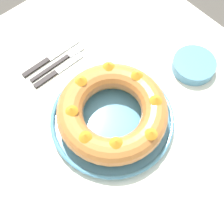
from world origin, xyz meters
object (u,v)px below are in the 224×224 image
object	(u,v)px
fork	(61,61)
napkin	(187,188)
cake_knife	(56,72)
side_bowl	(194,65)
serving_dish	(112,120)
bundt_cake	(112,112)
serving_knife	(48,60)

from	to	relation	value
fork	napkin	xyz separation A→B (m)	(0.55, -0.00, -0.00)
cake_knife	napkin	size ratio (longest dim) A/B	1.23
side_bowl	fork	bearing A→B (deg)	-135.42
serving_dish	bundt_cake	distance (m)	0.05
fork	cake_knife	size ratio (longest dim) A/B	1.11
bundt_cake	cake_knife	size ratio (longest dim) A/B	1.67
bundt_cake	cake_knife	bearing A→B (deg)	-175.12
serving_dish	fork	size ratio (longest dim) A/B	1.73
serving_knife	napkin	size ratio (longest dim) A/B	1.45
bundt_cake	cake_knife	xyz separation A→B (m)	(-0.25, -0.02, -0.06)
bundt_cake	napkin	world-z (taller)	bundt_cake
bundt_cake	cake_knife	distance (m)	0.26
bundt_cake	side_bowl	xyz separation A→B (m)	(0.03, 0.32, -0.05)
serving_dish	fork	bearing A→B (deg)	175.48
napkin	serving_dish	bearing A→B (deg)	-176.03
serving_knife	napkin	world-z (taller)	serving_knife
cake_knife	side_bowl	world-z (taller)	side_bowl
side_bowl	napkin	size ratio (longest dim) A/B	0.90
serving_dish	serving_knife	bearing A→B (deg)	-178.13
fork	serving_knife	bearing A→B (deg)	-134.61
fork	serving_knife	distance (m)	0.04
fork	serving_dish	bearing A→B (deg)	-3.59
bundt_cake	napkin	distance (m)	0.29
napkin	bundt_cake	bearing A→B (deg)	-176.05
serving_dish	bundt_cake	bearing A→B (deg)	95.06
side_bowl	napkin	xyz separation A→B (m)	(0.25, -0.30, -0.01)
cake_knife	serving_knife	bearing A→B (deg)	164.22
serving_dish	napkin	size ratio (longest dim) A/B	2.36
bundt_cake	fork	xyz separation A→B (m)	(-0.27, 0.02, -0.06)
bundt_cake	fork	world-z (taller)	bundt_cake
cake_knife	side_bowl	distance (m)	0.44
bundt_cake	fork	bearing A→B (deg)	175.50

